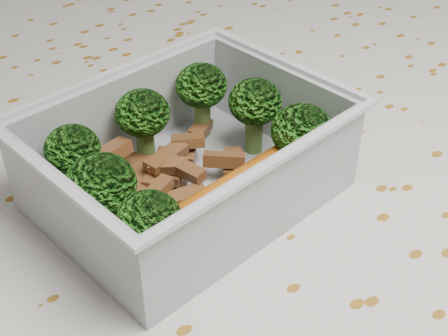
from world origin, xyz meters
TOP-DOWN VIEW (x-y plane):
  - dining_table at (0.00, 0.00)m, footprint 1.40×0.90m
  - tablecloth at (0.00, 0.00)m, footprint 1.46×0.96m
  - lunch_container at (-0.01, 0.01)m, footprint 0.21×0.17m
  - broccoli_florets at (-0.01, 0.02)m, footprint 0.17×0.14m
  - meat_pile at (-0.02, 0.03)m, footprint 0.11×0.08m
  - sausage at (0.00, -0.03)m, footprint 0.17×0.05m

SIDE VIEW (x-z plane):
  - dining_table at x=0.00m, z-range 0.29..1.04m
  - tablecloth at x=0.00m, z-range 0.62..0.81m
  - meat_pile at x=-0.02m, z-range 0.76..0.79m
  - lunch_container at x=-0.01m, z-range 0.75..0.81m
  - sausage at x=0.00m, z-range 0.77..0.79m
  - broccoli_florets at x=-0.01m, z-range 0.77..0.83m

